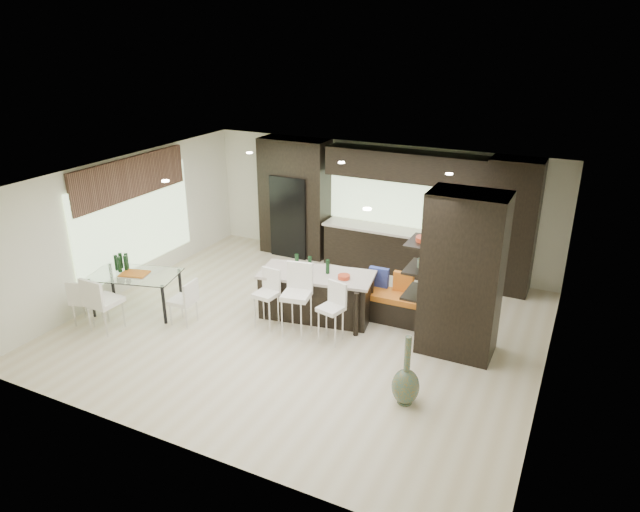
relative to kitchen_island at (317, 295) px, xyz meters
The scene contains 22 objects.
ground 0.63m from the kitchen_island, 89.42° to the right, with size 8.00×8.00×0.00m, color beige.
back_wall 3.17m from the kitchen_island, 89.91° to the left, with size 8.00×0.02×2.70m, color white.
left_wall 4.13m from the kitchen_island, behind, with size 0.02×7.00×2.70m, color white.
right_wall 4.14m from the kitchen_island, ahead, with size 0.02×7.00×2.70m, color white.
ceiling 2.32m from the kitchen_island, 89.42° to the right, with size 8.00×7.00×0.02m, color white.
window_left 4.07m from the kitchen_island, behind, with size 0.04×3.20×1.90m, color #B2D199.
window_back 3.26m from the kitchen_island, 78.59° to the left, with size 3.40×0.04×1.20m, color #B2D199.
stone_accent 4.34m from the kitchen_island, behind, with size 0.08×3.00×0.80m, color brown.
ceiling_spots 2.26m from the kitchen_island, 88.75° to the right, with size 4.00×3.00×0.02m, color white.
back_cabinetry 2.90m from the kitchen_island, 79.43° to the left, with size 6.80×0.68×2.70m, color black.
refrigerator 3.30m from the kitchen_island, 125.51° to the left, with size 0.90×0.68×1.90m, color black.
partition_column 2.76m from the kitchen_island, ahead, with size 1.20×0.80×2.70m, color black.
kitchen_island is the anchor object (origin of this frame).
stool_left 0.97m from the kitchen_island, 130.80° to the right, with size 0.38×0.38×0.86m, color white.
stool_mid 0.78m from the kitchen_island, 90.00° to the right, with size 0.46×0.46×1.04m, color white.
stool_right 0.96m from the kitchen_island, 49.19° to the right, with size 0.38×0.38×0.85m, color white.
bench 1.37m from the kitchen_island, 20.58° to the left, with size 1.37×0.53×0.53m, color black.
floor_vase 2.94m from the kitchen_island, 38.25° to the right, with size 0.39×0.39×1.07m, color #47553D, non-canonical shape.
dining_table 3.37m from the kitchen_island, 157.36° to the right, with size 1.58×0.89×0.76m, color white.
chair_near 3.74m from the kitchen_island, 146.25° to the right, with size 0.51×0.51×0.95m, color white.
chair_far 4.14m from the kitchen_island, 150.48° to the right, with size 0.44×0.44×0.81m, color white.
chair_end 2.41m from the kitchen_island, 147.41° to the right, with size 0.42×0.42×0.78m, color white.
Camera 1 is at (4.19, -7.98, 4.97)m, focal length 32.00 mm.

